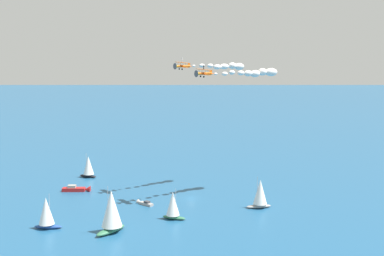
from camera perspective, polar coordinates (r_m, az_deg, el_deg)
The scene contains 14 objects.
ground_plane at distance 178.68m, azimuth -0.11°, elevation -8.27°, with size 2000.00×2000.00×0.00m, color #1E517A.
sailboat_near_centre at distance 167.94m, azimuth 7.99°, elevation -7.63°, with size 8.54×6.73×11.03m.
sailboat_far_port at distance 153.01m, azimuth -16.71°, elevation -9.50°, with size 8.63×5.82×10.74m.
sailboat_far_stbd at distance 145.06m, azimuth -9.44°, elevation -9.58°, with size 7.43×11.41×14.17m.
sailboat_inshore at distance 213.57m, azimuth -12.07°, elevation -4.44°, with size 8.20×4.65×10.46m.
motorboat_offshore at distance 193.14m, azimuth -13.28°, elevation -6.99°, with size 10.92×6.42×3.09m.
sailboat_trailing at distance 155.31m, azimuth -2.25°, elevation -9.04°, with size 7.72×4.25×9.95m.
motorboat_ahead at distance 172.07m, azimuth -5.63°, elevation -8.77°, with size 6.94×3.89×1.96m.
biplane_lead at distance 165.37m, azimuth 1.36°, elevation 6.46°, with size 6.78×6.89×3.60m.
wingwalker_lead at distance 165.23m, azimuth 1.38°, elevation 7.20°, with size 1.30×0.91×1.53m.
smoke_trail_lead at distance 181.74m, azimuth 7.81°, elevation 6.46°, with size 19.00×25.49×3.43m.
biplane_wingman at distance 178.58m, azimuth -1.19°, elevation 7.30°, with size 6.78×6.89×3.60m.
wingwalker_wingman at distance 178.46m, azimuth -1.18°, elevation 8.01°, with size 0.82×0.59×1.77m.
smoke_trail_wingman at distance 191.97m, azimuth 4.28°, elevation 7.24°, with size 15.96×22.25×3.11m.
Camera 1 is at (-59.63, 160.90, 49.81)m, focal length 45.45 mm.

